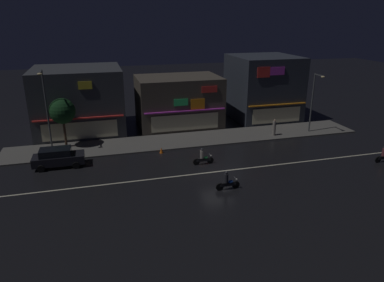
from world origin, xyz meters
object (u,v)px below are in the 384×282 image
at_px(motorcycle_lead, 227,182).
at_px(streetlamp_mid, 314,98).
at_px(streetlamp_west, 46,105).
at_px(motorcycle_following, 384,155).
at_px(traffic_cone, 161,150).
at_px(motorcycle_opposite_lane, 203,158).
at_px(pedestrian_on_sidewalk, 274,128).
at_px(parked_car_near_kerb, 58,157).

bearing_deg(motorcycle_lead, streetlamp_mid, -149.03).
bearing_deg(streetlamp_mid, streetlamp_west, 176.54).
height_order(motorcycle_following, traffic_cone, motorcycle_following).
distance_m(motorcycle_lead, traffic_cone, 9.47).
bearing_deg(motorcycle_lead, motorcycle_opposite_lane, -92.17).
bearing_deg(traffic_cone, motorcycle_lead, -69.01).
distance_m(motorcycle_following, motorcycle_opposite_lane, 16.30).
bearing_deg(streetlamp_mid, pedestrian_on_sidewalk, -179.58).
bearing_deg(streetlamp_mid, motorcycle_following, -80.02).
xyz_separation_m(parked_car_near_kerb, motorcycle_lead, (12.64, -8.01, -0.24)).
bearing_deg(motorcycle_lead, parked_car_near_kerb, -38.56).
distance_m(streetlamp_west, pedestrian_on_sidewalk, 23.27).
relative_size(pedestrian_on_sidewalk, motorcycle_following, 0.94).
bearing_deg(pedestrian_on_sidewalk, motorcycle_following, -154.96).
distance_m(streetlamp_west, traffic_cone, 11.56).
bearing_deg(pedestrian_on_sidewalk, traffic_cone, 88.54).
height_order(streetlamp_west, pedestrian_on_sidewalk, streetlamp_west).
xyz_separation_m(parked_car_near_kerb, motorcycle_opposite_lane, (12.28, -2.89, -0.24)).
distance_m(motorcycle_following, traffic_cone, 20.32).
bearing_deg(motorcycle_opposite_lane, traffic_cone, 124.27).
xyz_separation_m(motorcycle_following, traffic_cone, (-18.88, 7.50, -0.36)).
bearing_deg(traffic_cone, parked_car_near_kerb, -174.87).
distance_m(motorcycle_opposite_lane, traffic_cone, 4.81).
bearing_deg(pedestrian_on_sidewalk, motorcycle_lead, 129.44).
height_order(motorcycle_lead, traffic_cone, motorcycle_lead).
bearing_deg(parked_car_near_kerb, streetlamp_mid, -174.59).
bearing_deg(streetlamp_mid, parked_car_near_kerb, -174.59).
height_order(pedestrian_on_sidewalk, motorcycle_lead, pedestrian_on_sidewalk).
height_order(streetlamp_mid, motorcycle_lead, streetlamp_mid).
height_order(parked_car_near_kerb, motorcycle_opposite_lane, parked_car_near_kerb).
height_order(streetlamp_west, parked_car_near_kerb, streetlamp_west).
relative_size(motorcycle_lead, traffic_cone, 3.45).
xyz_separation_m(pedestrian_on_sidewalk, parked_car_near_kerb, (-21.99, -2.48, -0.10)).
relative_size(streetlamp_west, pedestrian_on_sidewalk, 4.31).
distance_m(motorcycle_lead, motorcycle_opposite_lane, 5.14).
bearing_deg(motorcycle_opposite_lane, pedestrian_on_sidewalk, 23.97).
height_order(motorcycle_lead, motorcycle_opposite_lane, same).
height_order(streetlamp_west, traffic_cone, streetlamp_west).
distance_m(pedestrian_on_sidewalk, motorcycle_opposite_lane, 11.10).
bearing_deg(pedestrian_on_sidewalk, parked_car_near_kerb, 87.61).
bearing_deg(motorcycle_following, traffic_cone, -29.11).
distance_m(pedestrian_on_sidewalk, motorcycle_lead, 14.06).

